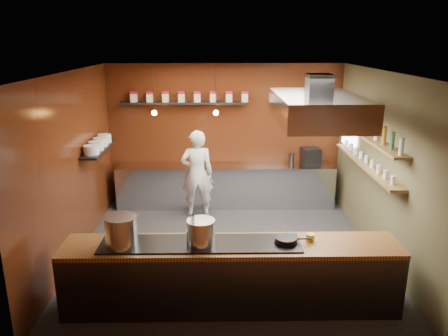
{
  "coord_description": "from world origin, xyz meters",
  "views": [
    {
      "loc": [
        -0.18,
        -6.75,
        3.48
      ],
      "look_at": [
        -0.06,
        0.4,
        1.36
      ],
      "focal_mm": 35.0,
      "sensor_mm": 36.0,
      "label": 1
    }
  ],
  "objects_px": {
    "chef": "(197,174)",
    "stockpot_large": "(121,231)",
    "extractor_hood": "(318,108)",
    "stockpot_small": "(201,232)",
    "espresso_machine": "(311,156)"
  },
  "relations": [
    {
      "from": "chef",
      "to": "espresso_machine",
      "type": "bearing_deg",
      "value": -172.52
    },
    {
      "from": "espresso_machine",
      "to": "chef",
      "type": "bearing_deg",
      "value": -175.21
    },
    {
      "from": "extractor_hood",
      "to": "chef",
      "type": "distance_m",
      "value": 3.19
    },
    {
      "from": "stockpot_large",
      "to": "chef",
      "type": "distance_m",
      "value": 3.37
    },
    {
      "from": "stockpot_large",
      "to": "stockpot_small",
      "type": "bearing_deg",
      "value": 0.93
    },
    {
      "from": "chef",
      "to": "stockpot_large",
      "type": "bearing_deg",
      "value": 70.04
    },
    {
      "from": "stockpot_large",
      "to": "stockpot_small",
      "type": "distance_m",
      "value": 1.01
    },
    {
      "from": "extractor_hood",
      "to": "stockpot_small",
      "type": "distance_m",
      "value": 2.52
    },
    {
      "from": "stockpot_large",
      "to": "stockpot_small",
      "type": "height_order",
      "value": "stockpot_large"
    },
    {
      "from": "extractor_hood",
      "to": "stockpot_large",
      "type": "distance_m",
      "value": 3.27
    },
    {
      "from": "chef",
      "to": "extractor_hood",
      "type": "bearing_deg",
      "value": 127.26
    },
    {
      "from": "extractor_hood",
      "to": "stockpot_small",
      "type": "bearing_deg",
      "value": -143.7
    },
    {
      "from": "espresso_machine",
      "to": "chef",
      "type": "distance_m",
      "value": 2.47
    },
    {
      "from": "espresso_machine",
      "to": "stockpot_small",
      "type": "bearing_deg",
      "value": -128.59
    },
    {
      "from": "stockpot_small",
      "to": "chef",
      "type": "distance_m",
      "value": 3.26
    }
  ]
}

